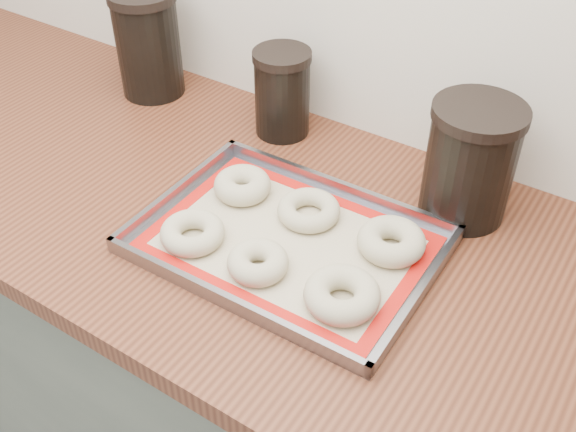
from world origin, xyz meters
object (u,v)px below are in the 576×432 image
Objects in this scene: canister_left at (148,43)px; bagel_back_left at (242,185)px; bagel_back_right at (391,241)px; bagel_front_right at (342,295)px; baking_tray at (288,242)px; canister_mid at (282,93)px; canister_right at (470,162)px; bagel_front_mid at (258,262)px; bagel_front_left at (192,233)px; bagel_back_mid at (309,210)px.

bagel_back_left is at bearing -27.08° from canister_left.
bagel_back_left and bagel_back_right have the same top height.
canister_left is at bearing 153.52° from bagel_front_right.
baking_tray is 2.75× the size of canister_mid.
canister_left is (-0.65, 0.32, 0.09)m from bagel_front_right.
canister_right is (0.33, 0.17, 0.08)m from bagel_back_left.
bagel_back_right is at bearing 27.04° from baking_tray.
canister_right is at bearing -6.20° from canister_mid.
bagel_front_mid is 0.43× the size of canister_left.
baking_tray is 0.32m from canister_right.
bagel_front_right is 0.48m from canister_mid.
bagel_front_mid reaches higher than bagel_front_left.
bagel_back_mid is at bearing 91.03° from bagel_front_mid.
bagel_back_mid is at bearing 3.83° from bagel_back_left.
baking_tray is 4.54× the size of bagel_front_left.
bagel_back_mid is 0.61× the size of canister_mid.
bagel_front_left is at bearing -87.69° from bagel_back_left.
bagel_back_right is 0.49× the size of canister_left.
bagel_back_right is at bearing -108.30° from canister_right.
canister_right reaches higher than canister_mid.
bagel_front_left is at bearing -129.45° from bagel_back_mid.
bagel_back_mid is at bearing 50.55° from bagel_front_left.
canister_left reaches higher than canister_right.
baking_tray is 0.15m from bagel_front_left.
baking_tray is at bearing -24.93° from bagel_back_left.
bagel_front_left is 1.10× the size of bagel_front_mid.
bagel_back_left is 0.58× the size of canister_mid.
canister_mid is at bearing 125.15° from baking_tray.
bagel_front_right is 0.55× the size of canister_right.
bagel_back_right reaches higher than bagel_front_left.
bagel_front_mid is 0.40m from canister_mid.
bagel_back_mid is at bearing 135.69° from bagel_front_right.
canister_right is (0.20, 0.31, 0.08)m from bagel_front_mid.
bagel_back_right is (0.14, 0.07, 0.02)m from baking_tray.
baking_tray is at bearing -130.22° from canister_right.
baking_tray is 0.34m from canister_mid.
bagel_back_left is at bearing 154.38° from bagel_front_right.
baking_tray is 4.36× the size of bagel_back_right.
baking_tray is at bearing 31.28° from bagel_front_left.
canister_left is (-0.38, 0.19, 0.09)m from bagel_back_left.
bagel_front_mid is at bearing 0.39° from bagel_front_left.
canister_right is at bearing 27.08° from bagel_back_left.
canister_left reaches higher than bagel_front_right.
bagel_back_mid is 0.28m from canister_mid.
bagel_back_mid is (0.12, 0.15, -0.00)m from bagel_front_left.
bagel_back_left is (-0.01, 0.14, 0.00)m from bagel_front_left.
bagel_back_right reaches higher than baking_tray.
canister_right is at bearing 78.64° from bagel_front_right.
canister_right is (0.20, 0.16, 0.08)m from bagel_back_mid.
canister_left reaches higher than bagel_back_mid.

